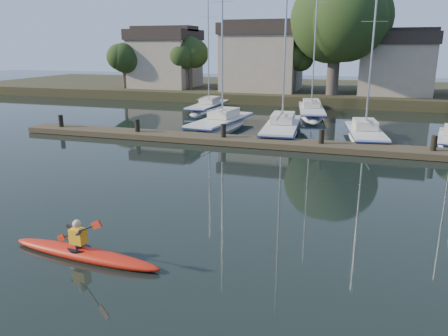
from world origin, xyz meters
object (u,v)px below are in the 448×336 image
(sailboat_1, at_px, (221,130))
(sailboat_3, at_px, (365,142))
(dock, at_px, (270,143))
(sailboat_6, at_px, (311,116))
(sailboat_2, at_px, (281,136))
(sailboat_5, at_px, (208,112))
(kayak, at_px, (83,251))

(sailboat_1, relative_size, sailboat_3, 1.20)
(dock, bearing_deg, sailboat_6, 86.41)
(sailboat_1, distance_m, sailboat_2, 4.76)
(sailboat_2, height_order, sailboat_6, sailboat_6)
(sailboat_3, bearing_deg, dock, -152.13)
(sailboat_3, distance_m, sailboat_5, 17.13)
(sailboat_2, xyz_separation_m, sailboat_5, (-8.71, 9.16, 0.02))
(sailboat_5, height_order, sailboat_6, sailboat_6)
(kayak, xyz_separation_m, sailboat_1, (-2.63, 20.89, -0.40))
(sailboat_3, bearing_deg, sailboat_1, 165.90)
(sailboat_1, xyz_separation_m, sailboat_5, (-4.01, 8.39, 0.03))
(sailboat_1, distance_m, sailboat_3, 10.32)
(sailboat_1, relative_size, sailboat_6, 0.95)
(dock, height_order, sailboat_6, sailboat_6)
(kayak, xyz_separation_m, sailboat_3, (7.63, 19.81, -0.38))
(sailboat_2, relative_size, sailboat_3, 1.26)
(kayak, distance_m, sailboat_1, 21.06)
(dock, relative_size, sailboat_5, 2.36)
(kayak, relative_size, sailboat_6, 0.31)
(sailboat_3, height_order, sailboat_5, sailboat_5)
(sailboat_1, height_order, sailboat_2, sailboat_2)
(sailboat_1, bearing_deg, sailboat_3, 0.63)
(sailboat_2, distance_m, sailboat_6, 9.31)
(kayak, height_order, sailboat_3, sailboat_3)
(sailboat_1, bearing_deg, dock, -39.72)
(kayak, bearing_deg, dock, 86.54)
(sailboat_1, bearing_deg, sailboat_6, 63.06)
(sailboat_1, relative_size, sailboat_2, 0.95)
(sailboat_3, bearing_deg, sailboat_6, 107.62)
(sailboat_2, distance_m, sailboat_3, 5.57)
(sailboat_2, relative_size, sailboat_6, 1.00)
(sailboat_1, height_order, sailboat_6, sailboat_6)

